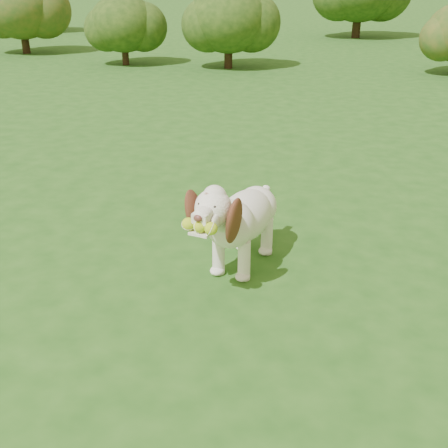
# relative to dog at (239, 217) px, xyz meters

# --- Properties ---
(ground) EXTENTS (80.00, 80.00, 0.00)m
(ground) POSITION_rel_dog_xyz_m (0.02, -0.06, -0.36)
(ground) COLOR #204E16
(ground) RESTS_ON ground
(dog) EXTENTS (0.49, 1.04, 0.68)m
(dog) POSITION_rel_dog_xyz_m (0.00, 0.00, 0.00)
(dog) COLOR white
(dog) RESTS_ON ground
(shrub_a) EXTENTS (1.28, 1.28, 1.32)m
(shrub_a) POSITION_rel_dog_xyz_m (-3.89, 7.64, 0.42)
(shrub_a) COLOR #382314
(shrub_a) RESTS_ON ground
(shrub_e) EXTENTS (1.62, 1.62, 1.68)m
(shrub_e) POSITION_rel_dog_xyz_m (-6.70, 8.67, 0.63)
(shrub_e) COLOR #382314
(shrub_e) RESTS_ON ground
(shrub_b) EXTENTS (1.48, 1.48, 1.54)m
(shrub_b) POSITION_rel_dog_xyz_m (-1.81, 7.70, 0.54)
(shrub_b) COLOR #382314
(shrub_b) RESTS_ON ground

